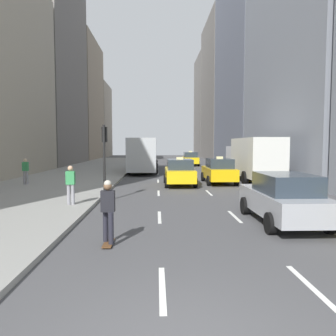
{
  "coord_description": "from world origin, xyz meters",
  "views": [
    {
      "loc": [
        -0.3,
        -3.93,
        2.68
      ],
      "look_at": [
        0.3,
        13.33,
        1.44
      ],
      "focal_mm": 35.0,
      "sensor_mm": 36.0,
      "label": 1
    }
  ],
  "objects_px": {
    "sedan_black_near": "(283,198)",
    "city_bus": "(144,154)",
    "taxi_fourth": "(219,171)",
    "pedestrian_mid_block": "(71,183)",
    "taxi_lead": "(180,172)",
    "skateboarder": "(108,209)",
    "traffic_light_pole": "(104,150)",
    "pedestrian_far_walking": "(26,170)",
    "taxi_third": "(190,159)",
    "box_truck": "(253,158)"
  },
  "relations": [
    {
      "from": "skateboarder",
      "to": "pedestrian_mid_block",
      "type": "height_order",
      "value": "pedestrian_mid_block"
    },
    {
      "from": "pedestrian_mid_block",
      "to": "traffic_light_pole",
      "type": "height_order",
      "value": "traffic_light_pole"
    },
    {
      "from": "taxi_fourth",
      "to": "taxi_lead",
      "type": "bearing_deg",
      "value": -160.33
    },
    {
      "from": "taxi_fourth",
      "to": "skateboarder",
      "type": "bearing_deg",
      "value": -112.11
    },
    {
      "from": "city_bus",
      "to": "skateboarder",
      "type": "distance_m",
      "value": 24.15
    },
    {
      "from": "taxi_lead",
      "to": "taxi_fourth",
      "type": "distance_m",
      "value": 2.97
    },
    {
      "from": "skateboarder",
      "to": "taxi_fourth",
      "type": "bearing_deg",
      "value": 67.89
    },
    {
      "from": "taxi_third",
      "to": "skateboarder",
      "type": "distance_m",
      "value": 33.55
    },
    {
      "from": "city_bus",
      "to": "taxi_third",
      "type": "bearing_deg",
      "value": 57.92
    },
    {
      "from": "taxi_fourth",
      "to": "sedan_black_near",
      "type": "bearing_deg",
      "value": -90.0
    },
    {
      "from": "taxi_fourth",
      "to": "skateboarder",
      "type": "xyz_separation_m",
      "value": [
        -5.59,
        -13.77,
        0.08
      ]
    },
    {
      "from": "pedestrian_far_walking",
      "to": "sedan_black_near",
      "type": "bearing_deg",
      "value": -38.92
    },
    {
      "from": "box_truck",
      "to": "traffic_light_pole",
      "type": "bearing_deg",
      "value": -138.28
    },
    {
      "from": "sedan_black_near",
      "to": "city_bus",
      "type": "distance_m",
      "value": 22.61
    },
    {
      "from": "sedan_black_near",
      "to": "pedestrian_far_walking",
      "type": "height_order",
      "value": "pedestrian_far_walking"
    },
    {
      "from": "taxi_third",
      "to": "pedestrian_far_walking",
      "type": "distance_m",
      "value": 24.19
    },
    {
      "from": "taxi_fourth",
      "to": "city_bus",
      "type": "relative_size",
      "value": 0.38
    },
    {
      "from": "pedestrian_mid_block",
      "to": "pedestrian_far_walking",
      "type": "relative_size",
      "value": 1.0
    },
    {
      "from": "taxi_fourth",
      "to": "city_bus",
      "type": "bearing_deg",
      "value": 118.44
    },
    {
      "from": "taxi_third",
      "to": "taxi_lead",
      "type": "bearing_deg",
      "value": -97.85
    },
    {
      "from": "skateboarder",
      "to": "taxi_third",
      "type": "bearing_deg",
      "value": 80.4
    },
    {
      "from": "taxi_lead",
      "to": "city_bus",
      "type": "distance_m",
      "value": 11.74
    },
    {
      "from": "taxi_lead",
      "to": "skateboarder",
      "type": "height_order",
      "value": "taxi_lead"
    },
    {
      "from": "taxi_third",
      "to": "taxi_fourth",
      "type": "height_order",
      "value": "same"
    },
    {
      "from": "city_bus",
      "to": "pedestrian_far_walking",
      "type": "bearing_deg",
      "value": -121.2
    },
    {
      "from": "sedan_black_near",
      "to": "city_bus",
      "type": "xyz_separation_m",
      "value": [
        -5.61,
        21.89,
        0.92
      ]
    },
    {
      "from": "taxi_third",
      "to": "box_truck",
      "type": "distance_m",
      "value": 17.99
    },
    {
      "from": "taxi_fourth",
      "to": "skateboarder",
      "type": "height_order",
      "value": "taxi_fourth"
    },
    {
      "from": "pedestrian_mid_block",
      "to": "taxi_third",
      "type": "bearing_deg",
      "value": 74.15
    },
    {
      "from": "traffic_light_pole",
      "to": "skateboarder",
      "type": "bearing_deg",
      "value": -80.38
    },
    {
      "from": "skateboarder",
      "to": "pedestrian_far_walking",
      "type": "height_order",
      "value": "pedestrian_far_walking"
    },
    {
      "from": "taxi_third",
      "to": "pedestrian_far_walking",
      "type": "xyz_separation_m",
      "value": [
        -12.67,
        -20.61,
        0.19
      ]
    },
    {
      "from": "taxi_fourth",
      "to": "pedestrian_mid_block",
      "type": "relative_size",
      "value": 2.67
    },
    {
      "from": "sedan_black_near",
      "to": "pedestrian_far_walking",
      "type": "bearing_deg",
      "value": 141.08
    },
    {
      "from": "sedan_black_near",
      "to": "pedestrian_mid_block",
      "type": "bearing_deg",
      "value": 159.68
    },
    {
      "from": "traffic_light_pole",
      "to": "taxi_third",
      "type": "bearing_deg",
      "value": 75.59
    },
    {
      "from": "skateboarder",
      "to": "pedestrian_mid_block",
      "type": "xyz_separation_m",
      "value": [
        -2.33,
        5.18,
        0.1
      ]
    },
    {
      "from": "taxi_third",
      "to": "skateboarder",
      "type": "height_order",
      "value": "taxi_third"
    },
    {
      "from": "city_bus",
      "to": "box_truck",
      "type": "relative_size",
      "value": 1.38
    },
    {
      "from": "taxi_lead",
      "to": "taxi_fourth",
      "type": "height_order",
      "value": "same"
    },
    {
      "from": "taxi_fourth",
      "to": "pedestrian_mid_block",
      "type": "bearing_deg",
      "value": -132.69
    },
    {
      "from": "taxi_fourth",
      "to": "taxi_third",
      "type": "bearing_deg",
      "value": 90.0
    },
    {
      "from": "taxi_lead",
      "to": "traffic_light_pole",
      "type": "relative_size",
      "value": 1.22
    },
    {
      "from": "taxi_third",
      "to": "city_bus",
      "type": "bearing_deg",
      "value": -122.08
    },
    {
      "from": "taxi_third",
      "to": "taxi_fourth",
      "type": "relative_size",
      "value": 1.0
    },
    {
      "from": "skateboarder",
      "to": "traffic_light_pole",
      "type": "bearing_deg",
      "value": 99.62
    },
    {
      "from": "taxi_third",
      "to": "skateboarder",
      "type": "relative_size",
      "value": 2.52
    },
    {
      "from": "taxi_lead",
      "to": "box_truck",
      "type": "distance_m",
      "value": 6.22
    },
    {
      "from": "taxi_lead",
      "to": "pedestrian_far_walking",
      "type": "xyz_separation_m",
      "value": [
        -9.87,
        -0.29,
        0.19
      ]
    },
    {
      "from": "taxi_fourth",
      "to": "pedestrian_mid_block",
      "type": "height_order",
      "value": "taxi_fourth"
    }
  ]
}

